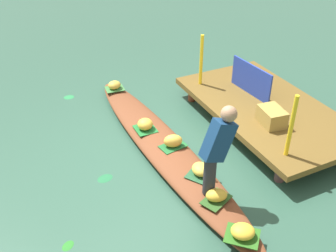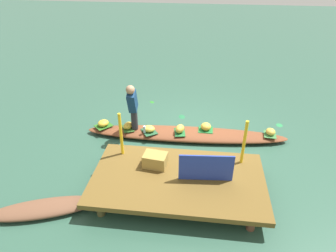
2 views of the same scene
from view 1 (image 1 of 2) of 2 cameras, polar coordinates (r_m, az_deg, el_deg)
canal_water at (r=6.30m, az=-0.57°, el=-3.78°), size 40.00×40.00×0.00m
dock_platform at (r=7.01m, az=13.71°, el=2.37°), size 3.20×1.80×0.36m
vendor_boat at (r=6.24m, az=-0.57°, el=-3.09°), size 4.89×0.84×0.19m
leaf_mat_0 at (r=6.11m, az=0.71°, el=-2.84°), size 0.30×0.43×0.01m
banana_bunch_0 at (r=6.05m, az=0.72°, el=-2.11°), size 0.26×0.33×0.19m
leaf_mat_1 at (r=6.50m, az=-3.22°, el=-0.40°), size 0.35×0.32×0.01m
banana_bunch_1 at (r=6.46m, az=-3.25°, el=0.26°), size 0.34×0.34×0.18m
leaf_mat_2 at (r=5.62m, az=4.58°, el=-6.67°), size 0.46×0.49×0.01m
banana_bunch_2 at (r=5.57m, az=4.61°, el=-6.09°), size 0.31×0.27×0.15m
leaf_mat_3 at (r=4.88m, az=10.42°, el=-14.99°), size 0.50×0.50×0.01m
banana_bunch_3 at (r=4.82m, az=10.51°, el=-14.40°), size 0.35×0.36×0.15m
leaf_mat_4 at (r=7.75m, az=-7.53°, el=5.25°), size 0.31×0.37×0.01m
banana_bunch_4 at (r=7.71m, az=-7.57°, el=5.75°), size 0.25×0.27×0.15m
leaf_mat_5 at (r=5.25m, az=6.80°, el=-10.27°), size 0.39×0.46×0.01m
banana_bunch_5 at (r=5.20m, az=6.86°, el=-9.66°), size 0.27×0.32×0.15m
vendor_person at (r=4.95m, az=6.96°, el=-2.95°), size 0.20×0.45×1.23m
water_bottle at (r=5.53m, az=5.75°, el=-6.35°), size 0.06×0.06×0.18m
market_banner at (r=7.19m, az=11.62°, el=6.46°), size 0.98×0.11×0.54m
railing_post_west at (r=7.32m, az=4.71°, el=9.24°), size 0.06×0.06×0.94m
railing_post_east at (r=5.64m, az=17.00°, el=-0.04°), size 0.06×0.06×0.94m
produce_crate at (r=6.44m, az=14.42°, el=1.31°), size 0.48×0.37×0.26m
drifting_plant_0 at (r=5.89m, az=-8.87°, el=-7.29°), size 0.22×0.26×0.01m
drifting_plant_1 at (r=5.10m, az=-13.93°, el=-16.06°), size 0.20×0.21×0.01m
drifting_plant_2 at (r=8.02m, az=-13.80°, el=3.98°), size 0.20×0.22×0.01m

